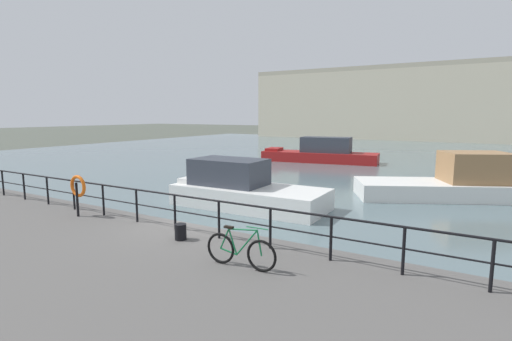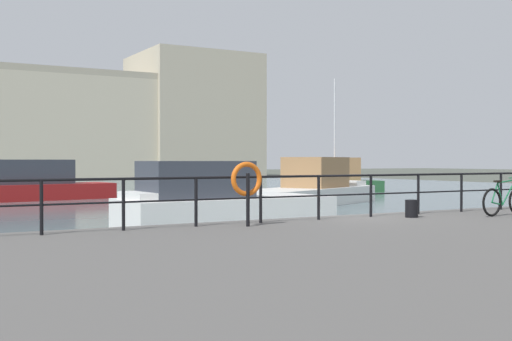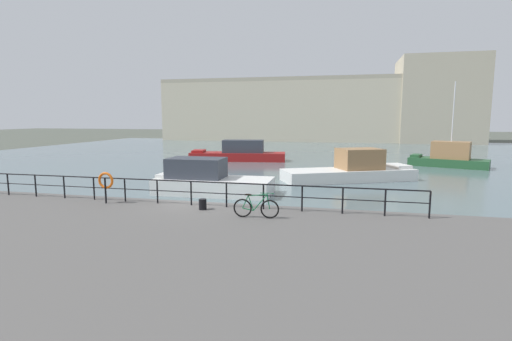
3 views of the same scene
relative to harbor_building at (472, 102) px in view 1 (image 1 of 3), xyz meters
The scene contains 10 objects.
ground_plane 60.57m from the harbor_building, 95.48° to the right, with size 240.00×240.00×0.00m, color #4C5147.
water_basin 30.94m from the harbor_building, 100.94° to the right, with size 80.00×60.00×0.01m, color slate.
harbor_building is the anchor object (origin of this frame).
moored_small_launch 48.19m from the harbor_building, 88.45° to the right, with size 9.72×6.69×2.28m.
moored_blue_motorboat 39.27m from the harbor_building, 105.08° to the right, with size 10.14×3.96×2.17m.
moored_harbor_tender 55.50m from the harbor_building, 97.43° to the right, with size 6.94×2.96×2.10m.
quay_railing 61.26m from the harbor_building, 96.12° to the right, with size 20.99×0.07×1.08m.
parked_bicycle 62.42m from the harbor_building, 92.27° to the right, with size 1.77×0.15×0.98m.
mooring_bollard 61.79m from the harbor_building, 94.60° to the right, with size 0.32×0.32×0.44m, color black.
life_ring_stand 62.12m from the harbor_building, 98.87° to the right, with size 0.75×0.16×1.40m.
Camera 1 is at (7.79, -9.09, 4.10)m, focal length 27.06 mm.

